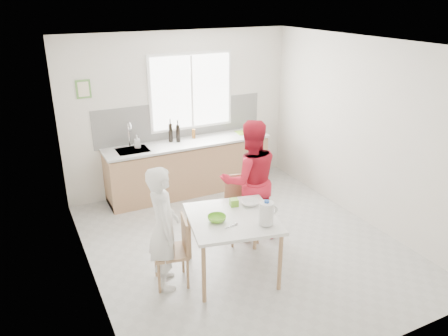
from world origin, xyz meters
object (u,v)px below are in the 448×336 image
object	(u,v)px
chair_far	(240,205)
bowl_green	(217,219)
milk_jug	(267,213)
chair_left	(176,248)
bowl_white	(250,203)
dining_table	(232,223)
person_red	(250,180)
wine_bottle_b	(178,133)
person_white	(164,228)
wine_bottle_a	(171,133)

from	to	relation	value
chair_far	bowl_green	size ratio (longest dim) A/B	4.21
chair_far	milk_jug	xyz separation A→B (m)	(-0.25, -1.07, 0.44)
chair_left	bowl_white	bearing A→B (deg)	104.23
dining_table	chair_far	bearing A→B (deg)	55.05
bowl_white	person_red	bearing A→B (deg)	60.66
bowl_white	milk_jug	world-z (taller)	milk_jug
bowl_green	wine_bottle_b	distance (m)	2.60
dining_table	milk_jug	distance (m)	0.49
dining_table	person_red	world-z (taller)	person_red
chair_left	chair_far	size ratio (longest dim) A/B	0.92
person_white	bowl_green	world-z (taller)	person_white
bowl_green	milk_jug	bearing A→B (deg)	-35.42
wine_bottle_a	person_red	bearing A→B (deg)	-76.23
milk_jug	bowl_white	bearing A→B (deg)	92.63
person_red	bowl_green	world-z (taller)	person_red
wine_bottle_a	wine_bottle_b	bearing A→B (deg)	-25.23
chair_far	person_red	distance (m)	0.38
milk_jug	wine_bottle_b	bearing A→B (deg)	101.17
person_white	wine_bottle_b	size ratio (longest dim) A/B	5.03
bowl_green	milk_jug	xyz separation A→B (m)	(0.47, -0.33, 0.12)
chair_far	milk_jug	size ratio (longest dim) A/B	3.15
person_red	chair_left	bearing A→B (deg)	35.28
chair_left	wine_bottle_a	world-z (taller)	wine_bottle_a
bowl_white	milk_jug	distance (m)	0.55
milk_jug	person_white	bearing A→B (deg)	166.23
chair_far	wine_bottle_b	xyz separation A→B (m)	(-0.22, 1.80, 0.57)
chair_far	bowl_green	distance (m)	1.08
dining_table	person_white	bearing A→B (deg)	168.18
chair_far	chair_left	bearing A→B (deg)	-141.66
bowl_green	wine_bottle_b	bearing A→B (deg)	78.90
milk_jug	dining_table	bearing A→B (deg)	139.29
bowl_green	chair_far	bearing A→B (deg)	45.86
wine_bottle_b	chair_far	bearing A→B (deg)	-83.13
chair_far	bowl_white	distance (m)	0.65
chair_far	person_red	xyz separation A→B (m)	(0.13, -0.02, 0.35)
bowl_white	dining_table	bearing A→B (deg)	-152.01
person_red	wine_bottle_b	world-z (taller)	person_red
person_white	milk_jug	world-z (taller)	person_white
person_white	wine_bottle_a	distance (m)	2.63
chair_left	wine_bottle_b	size ratio (longest dim) A/B	2.82
wine_bottle_a	wine_bottle_b	distance (m)	0.12
chair_far	person_white	world-z (taller)	person_white
dining_table	milk_jug	xyz separation A→B (m)	(0.26, -0.34, 0.24)
dining_table	milk_jug	world-z (taller)	milk_jug
dining_table	chair_left	distance (m)	0.73
wine_bottle_a	wine_bottle_b	size ratio (longest dim) A/B	1.07
person_white	person_red	distance (m)	1.54
person_white	milk_jug	bearing A→B (deg)	-103.77
wine_bottle_b	person_red	bearing A→B (deg)	-79.20
bowl_green	wine_bottle_b	size ratio (longest dim) A/B	0.73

